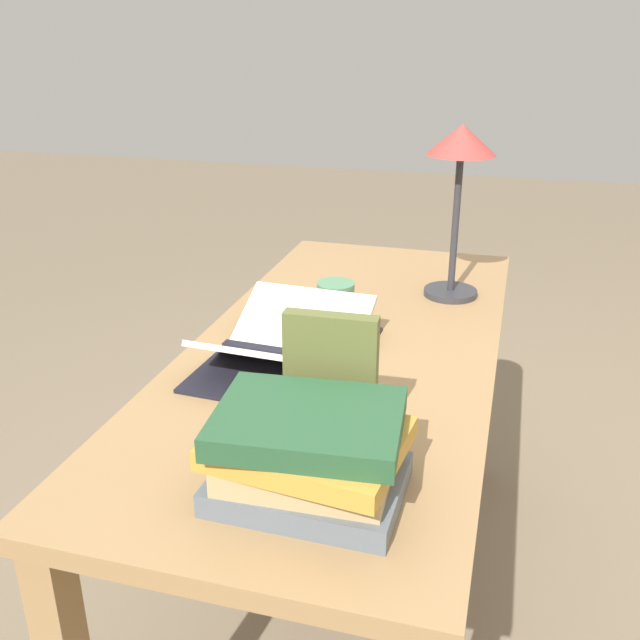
% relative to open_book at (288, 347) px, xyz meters
% --- Properties ---
extents(ground_plane, '(12.00, 12.00, 0.00)m').
position_rel_open_book_xyz_m(ground_plane, '(-0.11, 0.10, -0.80)').
color(ground_plane, '#70604C').
extents(reading_desk, '(1.52, 0.66, 0.77)m').
position_rel_open_book_xyz_m(reading_desk, '(-0.11, 0.10, -0.14)').
color(reading_desk, '#937047').
rests_on(reading_desk, ground_plane).
extents(open_book, '(0.45, 0.33, 0.10)m').
position_rel_open_book_xyz_m(open_book, '(0.00, 0.00, 0.00)').
color(open_book, black).
rests_on(open_book, reading_desk).
extents(book_stack_tall, '(0.24, 0.29, 0.14)m').
position_rel_open_book_xyz_m(book_stack_tall, '(0.44, 0.18, 0.04)').
color(book_stack_tall, slate).
rests_on(book_stack_tall, reading_desk).
extents(book_standing_upright, '(0.04, 0.16, 0.23)m').
position_rel_open_book_xyz_m(book_standing_upright, '(0.28, 0.17, 0.09)').
color(book_standing_upright, brown).
rests_on(book_standing_upright, reading_desk).
extents(reading_lamp, '(0.17, 0.17, 0.44)m').
position_rel_open_book_xyz_m(reading_lamp, '(-0.48, 0.29, 0.32)').
color(reading_lamp, '#2D2D33').
rests_on(reading_lamp, reading_desk).
extents(coffee_mug, '(0.09, 0.12, 0.09)m').
position_rel_open_book_xyz_m(coffee_mug, '(-0.26, 0.04, 0.01)').
color(coffee_mug, '#4C7F5B').
rests_on(coffee_mug, reading_desk).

